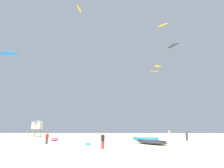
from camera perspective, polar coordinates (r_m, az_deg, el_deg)
name	(u,v)px	position (r m, az deg, el deg)	size (l,w,h in m)	color
ground_plane	(107,159)	(14.22, -1.78, -23.36)	(120.00, 120.00, 0.00)	beige
person_foreground	(103,139)	(20.47, -3.02, -17.74)	(0.54, 0.38, 1.68)	#B21E23
person_midground	(187,135)	(35.05, 23.31, -15.04)	(0.54, 0.40, 1.77)	#2D2D33
person_left	(169,134)	(37.12, 18.25, -15.35)	(0.40, 0.56, 1.77)	silver
person_right	(47,137)	(27.48, -20.61, -16.10)	(0.40, 0.40, 1.56)	#2D2D33
kite_grounded_near	(151,142)	(25.83, 12.86, -18.19)	(4.35, 4.80, 0.60)	#2D2D33
kite_grounded_mid	(55,139)	(34.54, -18.30, -16.84)	(1.48, 4.01, 0.50)	#E5598C
kite_grounded_far	(145,139)	(32.99, 10.87, -17.34)	(5.04, 3.32, 0.61)	blue
lifeguard_tower	(37,124)	(48.23, -23.32, -12.06)	(2.30, 2.30, 4.15)	#8C704C
cooler_box	(88,144)	(24.43, -7.89, -18.97)	(0.56, 0.36, 0.32)	#19B29E
kite_aloft_0	(158,66)	(49.59, 14.75, 5.69)	(2.18, 1.10, 0.46)	yellow
kite_aloft_1	(154,71)	(54.28, 13.76, 4.03)	(2.95, 1.12, 0.51)	orange
kite_aloft_2	(173,45)	(41.78, 19.45, 11.87)	(2.55, 3.50, 0.56)	#2D2D33
kite_aloft_3	(9,54)	(41.05, -30.86, 8.50)	(4.01, 1.37, 0.76)	blue
kite_aloft_4	(79,9)	(38.12, -10.80, 23.17)	(0.93, 2.45, 0.58)	yellow
kite_aloft_5	(163,25)	(44.81, 16.32, 18.09)	(2.50, 2.12, 0.48)	yellow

